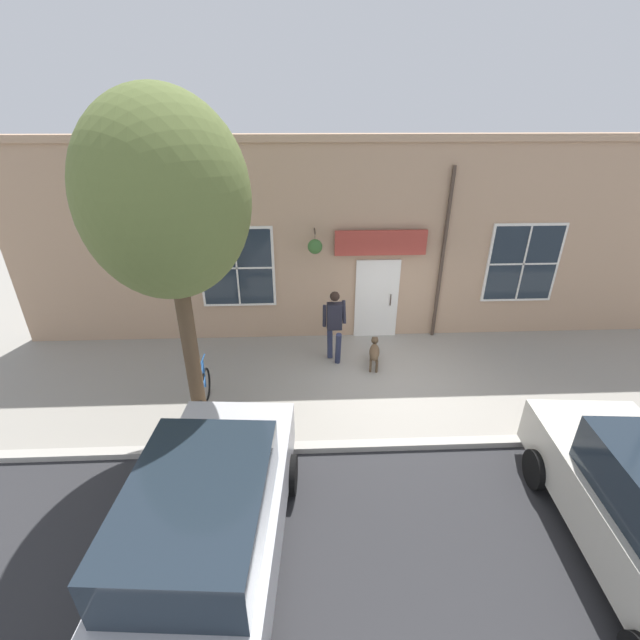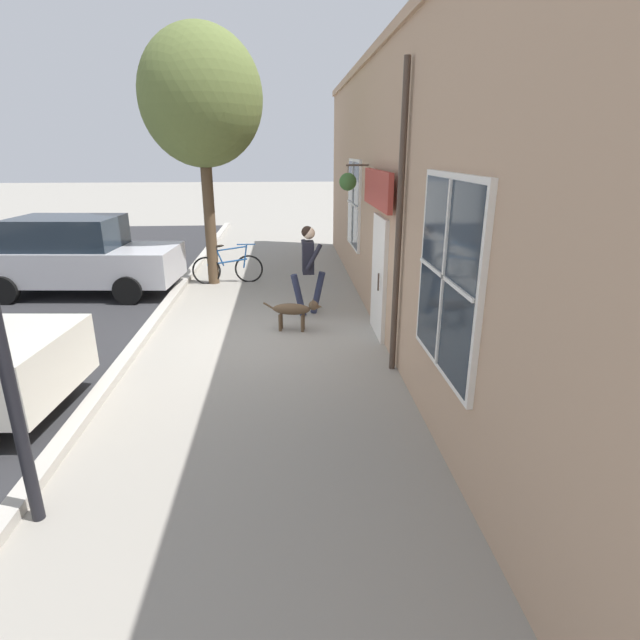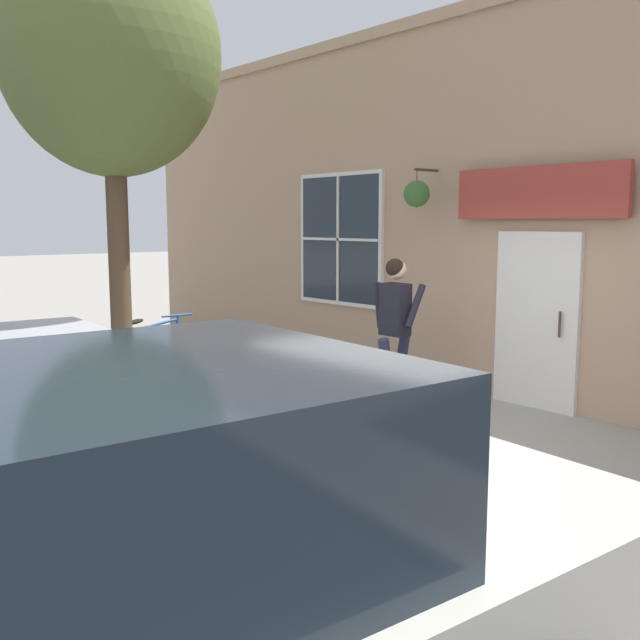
{
  "view_description": "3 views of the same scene",
  "coord_description": "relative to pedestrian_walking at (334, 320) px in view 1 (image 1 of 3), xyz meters",
  "views": [
    {
      "loc": [
        7.74,
        -1.96,
        5.49
      ],
      "look_at": [
        -0.9,
        -1.59,
        1.12
      ],
      "focal_mm": 24.0,
      "sensor_mm": 36.0,
      "label": 1
    },
    {
      "loc": [
        -0.54,
        8.34,
        3.17
      ],
      "look_at": [
        -1.01,
        1.54,
        0.83
      ],
      "focal_mm": 28.0,
      "sensor_mm": 36.0,
      "label": 2
    },
    {
      "loc": [
        5.23,
        4.57,
        2.2
      ],
      "look_at": [
        0.14,
        -1.35,
        1.13
      ],
      "focal_mm": 40.0,
      "sensor_mm": 36.0,
      "label": 3
    }
  ],
  "objects": [
    {
      "name": "ground_plane",
      "position": [
        0.97,
        1.26,
        -1.09
      ],
      "size": [
        90.0,
        90.0,
        0.0
      ],
      "primitive_type": "plane",
      "color": "gray"
    },
    {
      "name": "storefront_facade",
      "position": [
        -1.37,
        1.25,
        1.38
      ],
      "size": [
        0.95,
        18.0,
        4.92
      ],
      "color": "tan",
      "rests_on": "ground_plane"
    },
    {
      "name": "pedestrian_walking",
      "position": [
        0.0,
        0.0,
        0.0
      ],
      "size": [
        0.7,
        0.55,
        1.79
      ],
      "color": "#282D47",
      "rests_on": "ground_plane"
    },
    {
      "name": "dog_on_leash",
      "position": [
        0.29,
        0.92,
        -0.69
      ],
      "size": [
        1.09,
        0.35,
        0.61
      ],
      "color": "brown",
      "rests_on": "ground_plane"
    },
    {
      "name": "street_tree_by_curb",
      "position": [
        2.21,
        -2.65,
        3.08
      ],
      "size": [
        2.75,
        2.47,
        5.78
      ],
      "color": "brown",
      "rests_on": "ground_plane"
    },
    {
      "name": "leaning_bicycle",
      "position": [
        1.88,
        -2.67,
        -0.71
      ],
      "size": [
        1.74,
        0.19,
        1.0
      ],
      "color": "black",
      "rests_on": "ground_plane"
    },
    {
      "name": "parked_car_nearest_curb",
      "position": [
        5.15,
        -1.93,
        -0.21
      ],
      "size": [
        4.42,
        2.18,
        1.75
      ],
      "color": "#B7B7BC",
      "rests_on": "ground_plane"
    }
  ]
}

